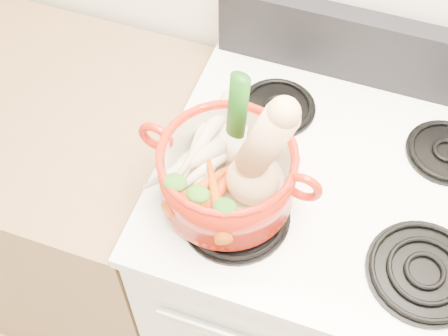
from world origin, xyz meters
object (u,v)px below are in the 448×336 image
(squash, at_px, (254,153))
(leek, at_px, (236,126))
(stove_body, at_px, (316,278))
(dutch_oven, at_px, (227,174))

(squash, xyz_separation_m, leek, (-0.05, 0.05, -0.00))
(stove_body, height_order, leek, leek)
(squash, distance_m, leek, 0.07)
(squash, relative_size, leek, 1.03)
(dutch_oven, relative_size, leek, 1.02)
(dutch_oven, height_order, leek, leek)
(stove_body, relative_size, dutch_oven, 3.43)
(dutch_oven, distance_m, squash, 0.11)
(stove_body, distance_m, dutch_oven, 0.63)
(leek, bearing_deg, squash, -27.08)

